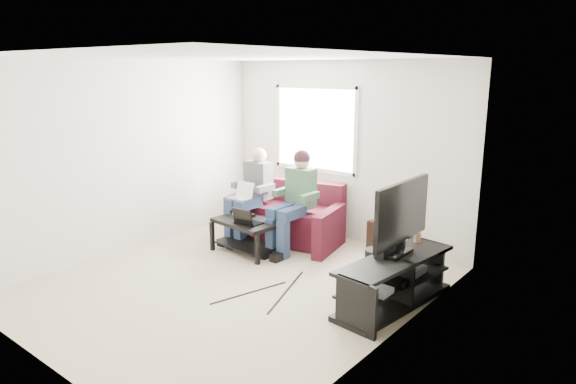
% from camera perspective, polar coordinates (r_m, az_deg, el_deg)
% --- Properties ---
extents(floor, '(4.50, 4.50, 0.00)m').
position_cam_1_polar(floor, '(6.19, -5.74, -10.09)').
color(floor, beige).
rests_on(floor, ground).
extents(ceiling, '(4.50, 4.50, 0.00)m').
position_cam_1_polar(ceiling, '(5.68, -6.38, 14.72)').
color(ceiling, white).
rests_on(ceiling, wall_back).
extents(wall_back, '(4.50, 0.00, 4.50)m').
position_cam_1_polar(wall_back, '(7.53, 6.17, 4.48)').
color(wall_back, silver).
rests_on(wall_back, floor).
extents(wall_front, '(4.50, 0.00, 4.50)m').
position_cam_1_polar(wall_front, '(4.55, -26.52, -2.89)').
color(wall_front, silver).
rests_on(wall_front, floor).
extents(wall_left, '(0.00, 4.50, 4.50)m').
position_cam_1_polar(wall_left, '(7.33, -17.21, 3.70)').
color(wall_left, silver).
rests_on(wall_left, floor).
extents(wall_right, '(0.00, 4.50, 4.50)m').
position_cam_1_polar(wall_right, '(4.63, 11.75, -1.42)').
color(wall_right, silver).
rests_on(wall_right, floor).
extents(window, '(1.48, 0.04, 1.28)m').
position_cam_1_polar(window, '(7.75, 3.03, 7.04)').
color(window, white).
rests_on(window, wall_back).
extents(sofa, '(1.97, 1.14, 0.84)m').
position_cam_1_polar(sofa, '(7.63, -0.25, -2.92)').
color(sofa, '#491222').
rests_on(sofa, floor).
extents(person_left, '(0.40, 0.71, 1.35)m').
position_cam_1_polar(person_left, '(7.54, -4.11, 0.20)').
color(person_left, navy).
rests_on(person_left, sofa).
extents(person_right, '(0.40, 0.71, 1.39)m').
position_cam_1_polar(person_right, '(7.04, 0.76, -0.24)').
color(person_right, navy).
rests_on(person_right, sofa).
extents(laptop_silver, '(0.38, 0.33, 0.24)m').
position_cam_1_polar(laptop_silver, '(7.40, -5.25, -0.26)').
color(laptop_silver, silver).
rests_on(laptop_silver, person_left).
extents(coffee_table, '(0.96, 0.65, 0.46)m').
position_cam_1_polar(coffee_table, '(7.08, -4.63, -4.10)').
color(coffee_table, black).
rests_on(coffee_table, floor).
extents(laptop_black, '(0.38, 0.30, 0.24)m').
position_cam_1_polar(laptop_black, '(6.87, -4.40, -2.55)').
color(laptop_black, black).
rests_on(laptop_black, coffee_table).
extents(controller_a, '(0.15, 0.10, 0.04)m').
position_cam_1_polar(controller_a, '(7.31, -5.59, -2.41)').
color(controller_a, silver).
rests_on(controller_a, coffee_table).
extents(controller_b, '(0.16, 0.12, 0.04)m').
position_cam_1_polar(controller_b, '(7.23, -4.24, -2.56)').
color(controller_b, black).
rests_on(controller_b, coffee_table).
extents(controller_c, '(0.15, 0.11, 0.04)m').
position_cam_1_polar(controller_c, '(6.95, -2.00, -3.20)').
color(controller_c, gray).
rests_on(controller_c, coffee_table).
extents(tv_stand, '(0.65, 1.64, 0.53)m').
position_cam_1_polar(tv_stand, '(5.68, 11.71, -9.96)').
color(tv_stand, black).
rests_on(tv_stand, floor).
extents(tv, '(0.12, 1.10, 0.81)m').
position_cam_1_polar(tv, '(5.52, 12.54, -2.42)').
color(tv, black).
rests_on(tv, tv_stand).
extents(soundbar, '(0.12, 0.50, 0.10)m').
position_cam_1_polar(soundbar, '(5.69, 11.27, -6.19)').
color(soundbar, black).
rests_on(soundbar, tv_stand).
extents(drink_cup, '(0.08, 0.08, 0.12)m').
position_cam_1_polar(drink_cup, '(6.11, 14.20, -4.86)').
color(drink_cup, '#9A6C42').
rests_on(drink_cup, tv_stand).
extents(console_white, '(0.30, 0.22, 0.06)m').
position_cam_1_polar(console_white, '(5.33, 9.72, -10.65)').
color(console_white, silver).
rests_on(console_white, tv_stand).
extents(console_grey, '(0.34, 0.26, 0.08)m').
position_cam_1_polar(console_grey, '(5.90, 13.11, -8.26)').
color(console_grey, gray).
rests_on(console_grey, tv_stand).
extents(console_black, '(0.38, 0.30, 0.07)m').
position_cam_1_polar(console_black, '(5.61, 11.51, -9.40)').
color(console_black, black).
rests_on(console_black, tv_stand).
extents(subwoofer, '(0.23, 0.23, 0.51)m').
position_cam_1_polar(subwoofer, '(5.92, 9.55, -8.66)').
color(subwoofer, black).
rests_on(subwoofer, floor).
extents(keyboard_floor, '(0.22, 0.50, 0.03)m').
position_cam_1_polar(keyboard_floor, '(5.54, 7.46, -12.97)').
color(keyboard_floor, black).
rests_on(keyboard_floor, floor).
extents(end_table, '(0.32, 0.32, 0.58)m').
position_cam_1_polar(end_table, '(7.12, 10.50, -4.84)').
color(end_table, black).
rests_on(end_table, floor).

